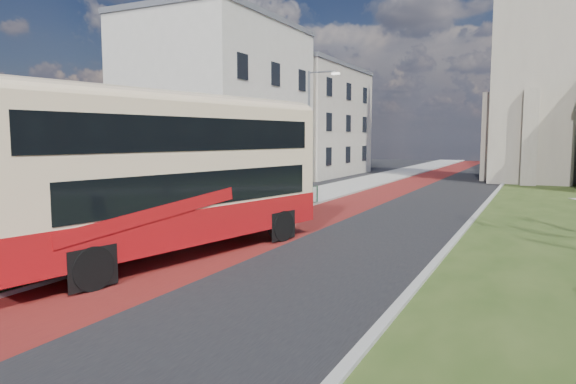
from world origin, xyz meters
The scene contains 11 objects.
ground centered at (0.00, 0.00, 0.00)m, with size 160.00×160.00×0.00m, color black.
road_carriageway centered at (1.50, 20.00, 0.01)m, with size 9.00×120.00×0.01m, color black.
bus_lane centered at (-1.20, 20.00, 0.01)m, with size 3.40×120.00×0.01m, color #591414.
pavement_west centered at (-5.00, 20.00, 0.06)m, with size 4.00×120.00×0.12m, color gray.
kerb_west centered at (-3.00, 20.00, 0.07)m, with size 0.25×120.00×0.13m, color #999993.
kerb_east centered at (6.10, 22.00, 0.07)m, with size 0.25×80.00×0.13m, color #999993.
pedestrian_railing centered at (-2.95, 4.00, 0.55)m, with size 0.07×24.00×1.12m.
street_block_near centered at (-14.00, 22.00, 6.51)m, with size 10.30×14.30×13.00m.
street_block_far centered at (-14.00, 38.00, 5.76)m, with size 10.30×16.30×11.50m.
streetlamp centered at (-4.35, 18.00, 4.59)m, with size 2.13×0.18×8.00m.
bus centered at (-2.00, 1.21, 2.98)m, with size 5.20×12.83×5.23m.
Camera 1 is at (8.91, -12.10, 3.95)m, focal length 32.00 mm.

